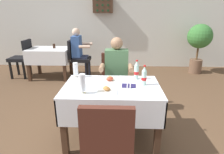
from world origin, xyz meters
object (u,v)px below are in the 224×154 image
object	(u,v)px
background_chair_left	(22,56)
seated_diner_far	(116,73)
napkin_cutlery_set	(129,86)
background_patron	(79,51)
beer_glass_left	(76,70)
beer_glass_middle	(83,84)
plate_near_camera	(107,90)
cola_bottle_secondary	(136,71)
background_dining_table	(50,56)
background_chair_right	(78,57)
plate_far_diner	(110,79)
potted_plant_corner	(199,40)
chair_far_diner_seat	(114,80)
wall_bottle_rack	(103,5)
background_table_tumbler	(54,46)
cola_bottle_primary	(144,76)
chair_near_camera_side	(108,141)
main_dining_table	(112,99)

from	to	relation	value
background_chair_left	seated_diner_far	bearing A→B (deg)	-36.15
napkin_cutlery_set	background_patron	xyz separation A→B (m)	(-1.11, 2.45, -0.05)
beer_glass_left	beer_glass_middle	distance (m)	0.58
plate_near_camera	beer_glass_middle	world-z (taller)	beer_glass_middle
cola_bottle_secondary	background_dining_table	xyz separation A→B (m)	(-1.99, 2.19, -0.31)
cola_bottle_secondary	background_patron	world-z (taller)	background_patron
seated_diner_far	background_chair_right	xyz separation A→B (m)	(-1.00, 1.77, -0.16)
background_chair_right	background_chair_left	bearing A→B (deg)	180.00
napkin_cutlery_set	background_patron	distance (m)	2.69
plate_far_diner	beer_glass_left	distance (m)	0.50
background_dining_table	background_chair_left	xyz separation A→B (m)	(-0.71, 0.00, -0.01)
potted_plant_corner	napkin_cutlery_set	bearing A→B (deg)	-123.92
seated_diner_far	napkin_cutlery_set	xyz separation A→B (m)	(0.16, -0.68, 0.05)
chair_far_diner_seat	plate_near_camera	world-z (taller)	chair_far_diner_seat
plate_near_camera	wall_bottle_rack	size ratio (longest dim) A/B	0.39
background_chair_right	background_patron	distance (m)	0.16
background_dining_table	chair_far_diner_seat	bearing A→B (deg)	-44.95
background_patron	plate_near_camera	bearing A→B (deg)	-71.93
plate_near_camera	wall_bottle_rack	xyz separation A→B (m)	(-0.34, 3.67, 1.03)
napkin_cutlery_set	background_table_tumbler	size ratio (longest dim) A/B	1.76
cola_bottle_primary	background_dining_table	world-z (taller)	cola_bottle_primary
chair_far_diner_seat	background_table_tumbler	xyz separation A→B (m)	(-1.54, 1.70, 0.26)
cola_bottle_primary	background_chair_right	bearing A→B (deg)	119.30
chair_far_diner_seat	background_chair_right	bearing A→B (deg)	119.85
seated_diner_far	potted_plant_corner	xyz separation A→B (m)	(2.18, 2.32, 0.19)
seated_diner_far	wall_bottle_rack	xyz separation A→B (m)	(-0.43, 2.82, 1.09)
beer_glass_left	background_table_tumbler	world-z (taller)	beer_glass_left
plate_near_camera	napkin_cutlery_set	world-z (taller)	plate_near_camera
cola_bottle_primary	background_dining_table	bearing A→B (deg)	130.58
background_table_tumbler	wall_bottle_rack	size ratio (longest dim) A/B	0.20
potted_plant_corner	cola_bottle_secondary	bearing A→B (deg)	-124.84
plate_near_camera	background_table_tumbler	distance (m)	3.06
chair_near_camera_side	beer_glass_left	size ratio (longest dim) A/B	4.67
cola_bottle_secondary	wall_bottle_rack	xyz separation A→B (m)	(-0.71, 3.24, 0.93)
chair_far_diner_seat	background_chair_left	distance (m)	2.90
background_chair_left	background_table_tumbler	distance (m)	0.87
beer_glass_left	cola_bottle_primary	distance (m)	0.94
potted_plant_corner	cola_bottle_primary	bearing A→B (deg)	-121.77
potted_plant_corner	wall_bottle_rack	world-z (taller)	wall_bottle_rack
plate_near_camera	background_chair_right	size ratio (longest dim) A/B	0.23
background_chair_left	potted_plant_corner	bearing A→B (deg)	6.78
cola_bottle_secondary	seated_diner_far	bearing A→B (deg)	123.15
chair_near_camera_side	potted_plant_corner	xyz separation A→B (m)	(2.23, 3.78, 0.34)
napkin_cutlery_set	background_table_tumbler	world-z (taller)	background_table_tumbler
main_dining_table	background_patron	size ratio (longest dim) A/B	0.95
plate_near_camera	potted_plant_corner	xyz separation A→B (m)	(2.28, 3.17, 0.12)
background_chair_right	background_patron	xyz separation A→B (m)	(0.05, 0.00, 0.16)
background_chair_left	cola_bottle_primary	bearing A→B (deg)	-40.96
plate_near_camera	background_chair_right	xyz separation A→B (m)	(-0.90, 2.62, -0.22)
cola_bottle_primary	background_chair_right	xyz separation A→B (m)	(-1.35, 2.41, -0.32)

